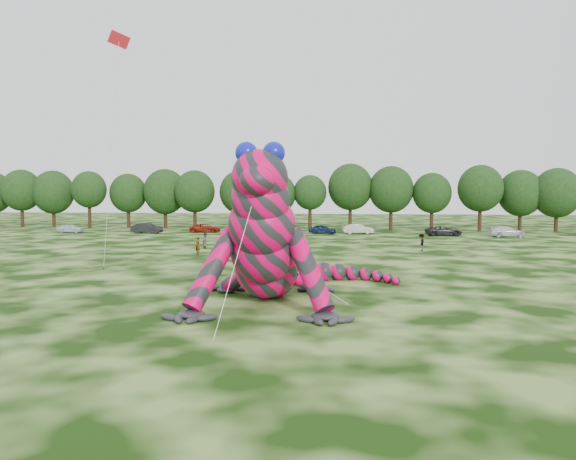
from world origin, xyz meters
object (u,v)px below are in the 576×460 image
(spectator_1, at_px, (205,241))
(tree_8, at_px, (277,202))
(tree_2, at_px, (53,199))
(tree_9, at_px, (310,202))
(tree_15, at_px, (557,200))
(car_4, at_px, (323,229))
(spectator_2, at_px, (421,243))
(car_0, at_px, (71,228))
(tree_3, at_px, (89,200))
(car_1, at_px, (147,228))
(tree_10, at_px, (350,197))
(tree_12, at_px, (432,202))
(car_7, at_px, (507,232))
(tree_5, at_px, (165,199))
(tree_6, at_px, (195,200))
(tree_13, at_px, (480,198))
(spectator_0, at_px, (197,246))
(tree_4, at_px, (128,201))
(car_2, at_px, (206,228))
(tree_1, at_px, (22,198))
(tree_7, at_px, (240,200))
(flying_kite, at_px, (118,59))
(tree_14, at_px, (520,200))
(tree_11, at_px, (391,198))
(car_6, at_px, (444,231))
(inflatable_gecko, at_px, (268,223))
(car_5, at_px, (358,229))
(car_3, at_px, (258,230))

(spectator_1, bearing_deg, tree_8, -48.98)
(tree_2, distance_m, tree_9, 44.11)
(tree_15, xyz_separation_m, car_4, (-34.89, -8.91, -4.15))
(tree_15, xyz_separation_m, spectator_2, (-23.40, -30.74, -3.94))
(tree_15, height_order, car_0, tree_15)
(tree_3, distance_m, car_0, 11.57)
(car_0, height_order, car_1, car_1)
(tree_10, distance_m, tree_12, 12.67)
(car_7, relative_size, spectator_1, 2.97)
(tree_5, height_order, tree_6, tree_5)
(tree_13, bearing_deg, tree_15, 3.25)
(car_1, height_order, spectator_0, spectator_0)
(car_0, xyz_separation_m, spectator_1, (25.77, -19.49, 0.18))
(tree_4, height_order, tree_9, tree_4)
(tree_5, xyz_separation_m, car_1, (1.24, -11.58, -4.15))
(tree_9, xyz_separation_m, car_2, (-14.92, -7.81, -3.70))
(tree_1, xyz_separation_m, tree_7, (38.27, -1.25, -0.17))
(flying_kite, height_order, tree_6, flying_kite)
(tree_5, distance_m, car_4, 28.69)
(tree_5, distance_m, tree_13, 50.27)
(tree_2, distance_m, tree_14, 76.48)
(spectator_2, bearing_deg, car_7, 157.20)
(tree_5, relative_size, tree_12, 1.09)
(tree_7, bearing_deg, tree_11, 3.33)
(tree_1, bearing_deg, flying_kite, -51.74)
(car_7, xyz_separation_m, spectator_2, (-13.32, -19.43, 0.17))
(spectator_1, bearing_deg, spectator_0, 146.37)
(tree_7, height_order, spectator_1, tree_7)
(car_6, height_order, spectator_0, spectator_0)
(car_2, bearing_deg, tree_4, 54.09)
(tree_9, distance_m, spectator_1, 31.79)
(tree_1, relative_size, car_6, 2.00)
(tree_7, bearing_deg, tree_14, 2.52)
(tree_2, xyz_separation_m, car_2, (29.17, -9.23, -4.18))
(flying_kite, distance_m, car_6, 51.18)
(tree_7, height_order, car_0, tree_7)
(car_0, xyz_separation_m, spectator_2, (48.51, -19.45, 0.23))
(car_2, distance_m, spectator_2, 36.65)
(tree_9, height_order, spectator_2, tree_9)
(tree_1, height_order, tree_12, tree_1)
(inflatable_gecko, relative_size, car_6, 3.51)
(tree_3, xyz_separation_m, tree_10, (43.11, 1.51, 0.53))
(tree_15, height_order, car_5, tree_15)
(car_4, xyz_separation_m, car_7, (24.81, -2.40, 0.04))
(tree_10, xyz_separation_m, spectator_0, (-14.09, -37.95, -4.38))
(tree_6, bearing_deg, tree_12, 1.61)
(tree_2, distance_m, car_5, 52.61)
(tree_14, bearing_deg, spectator_1, -142.35)
(spectator_2, bearing_deg, car_3, -123.23)
(car_0, bearing_deg, tree_3, 12.39)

